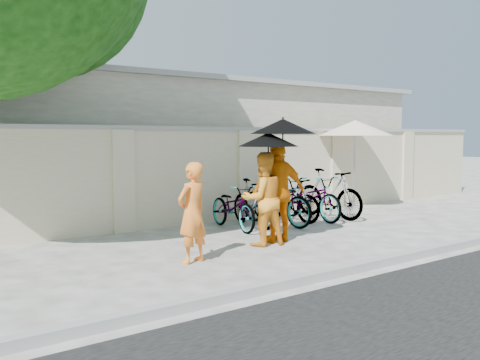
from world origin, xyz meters
TOP-DOWN VIEW (x-y plane):
  - ground at (0.00, 0.00)m, footprint 80.00×80.00m
  - kerb at (0.00, -1.70)m, footprint 40.00×0.16m
  - compound_wall at (1.00, 3.20)m, footprint 20.00×0.30m
  - building_behind at (2.00, 7.00)m, footprint 14.00×6.00m
  - monk_left at (-1.25, 0.13)m, footprint 0.62×0.49m
  - monk_center at (0.39, 0.48)m, footprint 0.88×0.75m
  - parasol_center at (0.44, 0.40)m, footprint 1.03×1.03m
  - monk_right at (0.79, 0.53)m, footprint 1.10×0.57m
  - parasol_right at (0.81, 0.45)m, footprint 1.15×1.15m
  - patio_umbrella at (5.16, 2.59)m, footprint 2.44×2.44m
  - bike_0 at (0.91, 2.05)m, footprint 0.84×1.80m
  - bike_1 at (1.44, 2.07)m, footprint 0.68×1.69m
  - bike_2 at (1.97, 1.95)m, footprint 0.88×2.03m
  - bike_3 at (2.49, 2.09)m, footprint 0.64×1.70m
  - bike_4 at (3.02, 1.99)m, footprint 0.73×1.93m
  - bike_5 at (3.55, 1.93)m, footprint 0.67×1.91m

SIDE VIEW (x-z plane):
  - ground at x=0.00m, z-range 0.00..0.00m
  - kerb at x=0.00m, z-range 0.00..0.12m
  - bike_0 at x=0.91m, z-range 0.00..0.91m
  - bike_1 at x=1.44m, z-range 0.00..0.99m
  - bike_3 at x=2.49m, z-range 0.00..1.00m
  - bike_4 at x=3.02m, z-range 0.00..1.00m
  - bike_2 at x=1.97m, z-range 0.00..1.03m
  - bike_5 at x=3.55m, z-range 0.00..1.13m
  - monk_left at x=-1.25m, z-range 0.00..1.50m
  - monk_center at x=0.39m, z-range 0.00..1.60m
  - monk_right at x=0.79m, z-range 0.00..1.79m
  - compound_wall at x=1.00m, z-range 0.00..2.00m
  - building_behind at x=2.00m, z-range 0.00..3.20m
  - parasol_center at x=0.44m, z-range 1.30..2.33m
  - parasol_right at x=0.81m, z-range 1.46..2.62m
  - patio_umbrella at x=5.16m, z-range 0.92..3.19m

